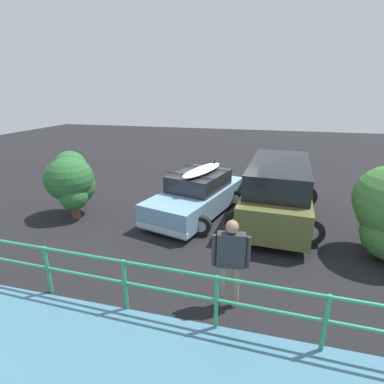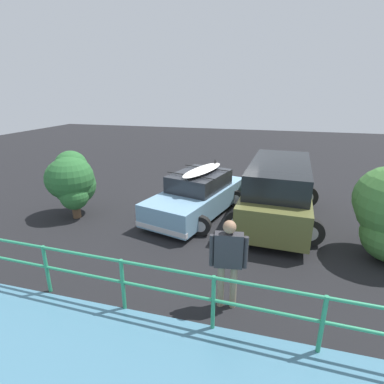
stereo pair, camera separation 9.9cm
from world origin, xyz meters
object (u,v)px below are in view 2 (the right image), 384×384
at_px(person_bystander, 228,257).
at_px(bush_near_left, 71,180).
at_px(suv_car, 278,190).
at_px(sedan_car, 198,195).

xyz_separation_m(person_bystander, bush_near_left, (5.43, -3.04, 0.12)).
xyz_separation_m(suv_car, person_bystander, (0.87, 4.40, 0.11)).
bearing_deg(suv_car, sedan_car, 5.22).
distance_m(person_bystander, bush_near_left, 6.23).
bearing_deg(sedan_car, bush_near_left, 16.43).
bearing_deg(sedan_car, person_bystander, 111.10).
bearing_deg(bush_near_left, sedan_car, -163.57).
bearing_deg(person_bystander, bush_near_left, -29.28).
xyz_separation_m(sedan_car, suv_car, (-2.48, -0.23, 0.30)).
distance_m(suv_car, bush_near_left, 6.45).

